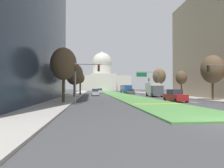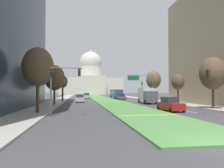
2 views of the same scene
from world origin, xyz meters
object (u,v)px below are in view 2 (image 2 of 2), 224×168
(capitol_building, at_px, (91,80))
(sedan_far_horizon, at_px, (87,96))
(street_tree_left_far, at_px, (63,82))
(street_tree_left_near, at_px, (38,67))
(overhead_guide_sign, at_px, (143,82))
(sedan_midblock, at_px, (80,99))
(traffic_light_far_right, at_px, (142,88))
(street_tree_right_near, at_px, (213,73))
(city_bus, at_px, (116,93))
(street_tree_left_mid, at_px, (55,78))
(sedan_lead_stopped, at_px, (170,105))
(street_tree_right_far, at_px, (153,80))
(sedan_distant, at_px, (122,97))
(box_truck_delivery, at_px, (147,95))
(sedan_very_far, at_px, (116,95))
(traffic_light_near_left, at_px, (59,80))
(street_tree_right_mid, at_px, (178,82))

(capitol_building, height_order, sedan_far_horizon, capitol_building)
(street_tree_left_far, bearing_deg, street_tree_left_near, -91.96)
(overhead_guide_sign, relative_size, sedan_midblock, 1.43)
(traffic_light_far_right, relative_size, street_tree_right_near, 0.70)
(street_tree_left_near, distance_m, city_bus, 46.10)
(street_tree_left_mid, bearing_deg, sedan_lead_stopped, -41.49)
(capitol_building, xyz_separation_m, street_tree_left_near, (-11.82, -116.30, -3.86))
(street_tree_left_mid, height_order, sedan_midblock, street_tree_left_mid)
(street_tree_right_far, bearing_deg, sedan_lead_stopped, -104.69)
(overhead_guide_sign, bearing_deg, sedan_distant, 104.64)
(overhead_guide_sign, xyz_separation_m, street_tree_left_far, (-18.65, 2.26, -0.06))
(box_truck_delivery, bearing_deg, sedan_distant, 95.88)
(street_tree_left_mid, xyz_separation_m, sedan_lead_stopped, (16.25, -14.37, -4.13))
(street_tree_right_far, distance_m, sedan_very_far, 31.84)
(traffic_light_far_right, bearing_deg, city_bus, 114.52)
(street_tree_left_mid, bearing_deg, street_tree_right_near, -29.03)
(street_tree_left_near, bearing_deg, sedan_very_far, 71.62)
(box_truck_delivery, bearing_deg, traffic_light_near_left, -128.27)
(traffic_light_near_left, distance_m, street_tree_right_mid, 26.22)
(street_tree_right_mid, bearing_deg, sedan_midblock, 150.32)
(traffic_light_far_right, xyz_separation_m, city_bus, (-5.28, 11.57, -1.54))
(capitol_building, relative_size, street_tree_right_mid, 6.74)
(sedan_midblock, bearing_deg, overhead_guide_sign, -1.23)
(street_tree_right_near, distance_m, street_tree_left_mid, 26.63)
(street_tree_left_near, height_order, sedan_midblock, street_tree_left_near)
(traffic_light_near_left, xyz_separation_m, street_tree_left_far, (-1.88, 28.67, 0.83))
(street_tree_left_near, bearing_deg, overhead_guide_sign, 49.84)
(street_tree_right_near, xyz_separation_m, street_tree_left_mid, (-23.28, 12.92, -0.10))
(sedan_lead_stopped, height_order, sedan_very_far, sedan_lead_stopped)
(traffic_light_far_right, distance_m, city_bus, 12.81)
(capitol_building, xyz_separation_m, sedan_midblock, (-6.97, -92.85, -8.45))
(street_tree_right_mid, relative_size, sedan_distant, 1.25)
(street_tree_left_mid, height_order, street_tree_left_far, street_tree_left_mid)
(street_tree_left_near, xyz_separation_m, box_truck_delivery, (18.42, 16.58, -3.76))
(sedan_lead_stopped, distance_m, sedan_far_horizon, 45.74)
(sedan_midblock, bearing_deg, street_tree_right_far, 7.52)
(traffic_light_near_left, bearing_deg, sedan_lead_stopped, 15.55)
(traffic_light_near_left, bearing_deg, sedan_far_horizon, 84.92)
(street_tree_left_mid, xyz_separation_m, street_tree_left_far, (0.67, 10.48, -0.38))
(street_tree_left_far, height_order, box_truck_delivery, street_tree_left_far)
(capitol_building, xyz_separation_m, sedan_far_horizon, (-4.75, -70.99, -8.45))
(overhead_guide_sign, xyz_separation_m, sedan_lead_stopped, (-3.07, -22.60, -3.82))
(overhead_guide_sign, distance_m, sedan_lead_stopped, 23.12)
(capitol_building, xyz_separation_m, street_tree_left_mid, (-11.62, -101.39, -4.29))
(street_tree_left_mid, xyz_separation_m, sedan_far_horizon, (6.87, 30.40, -4.16))
(traffic_light_near_left, xyz_separation_m, sedan_lead_stopped, (13.70, 3.81, -2.93))
(street_tree_left_far, height_order, sedan_very_far, street_tree_left_far)
(sedan_far_horizon, bearing_deg, street_tree_right_far, -50.52)
(traffic_light_near_left, height_order, street_tree_right_far, street_tree_right_far)
(traffic_light_near_left, bearing_deg, city_bus, 73.47)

